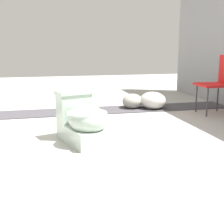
% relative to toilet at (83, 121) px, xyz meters
% --- Properties ---
extents(ground_plane, '(14.00, 14.00, 0.00)m').
position_rel_toilet_xyz_m(ground_plane, '(-0.22, -0.21, -0.22)').
color(ground_plane, '#A8A59E').
extents(gravel_strip, '(0.56, 8.00, 0.01)m').
position_rel_toilet_xyz_m(gravel_strip, '(-1.51, 0.29, -0.21)').
color(gravel_strip, '#423F44').
rests_on(gravel_strip, ground).
extents(toilet, '(0.71, 0.54, 0.52)m').
position_rel_toilet_xyz_m(toilet, '(0.00, 0.00, 0.00)').
color(toilet, '#B2C6B7').
rests_on(toilet, ground).
extents(folding_chair_left, '(0.47, 0.47, 0.83)m').
position_rel_toilet_xyz_m(folding_chair_left, '(-0.92, 2.11, 0.29)').
color(folding_chair_left, red).
rests_on(folding_chair_left, ground).
extents(boulder_near, '(0.53, 0.50, 0.27)m').
position_rel_toilet_xyz_m(boulder_near, '(-1.45, 1.30, -0.09)').
color(boulder_near, '#B7B2AD').
rests_on(boulder_near, ground).
extents(boulder_far, '(0.47, 0.45, 0.23)m').
position_rel_toilet_xyz_m(boulder_far, '(-1.57, 1.01, -0.10)').
color(boulder_far, gray).
rests_on(boulder_far, ground).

